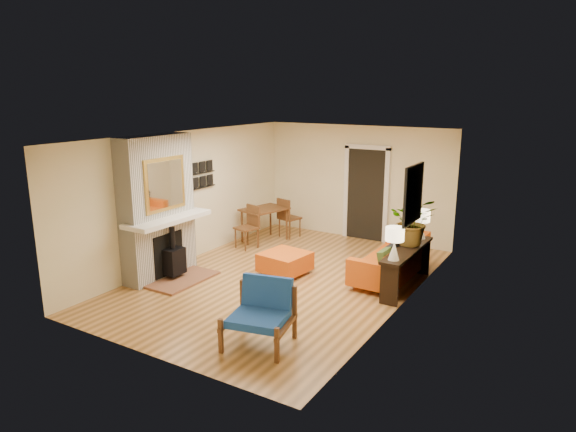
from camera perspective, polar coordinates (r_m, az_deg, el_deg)
name	(u,v)px	position (r m, az deg, el deg)	size (l,w,h in m)	color
room_shell	(371,192)	(11.12, 9.22, 2.64)	(6.50, 6.50, 6.50)	tan
fireplace	(159,211)	(9.55, -14.14, 0.55)	(1.09, 1.68, 2.60)	white
sofa	(394,261)	(9.56, 11.72, -4.90)	(0.88, 2.00, 0.78)	silver
ottoman	(285,262)	(9.66, -0.34, -5.09)	(0.89, 0.89, 0.40)	silver
blue_chair	(262,309)	(7.09, -2.93, -10.29)	(0.99, 0.98, 0.88)	brown
dining_table	(267,215)	(11.59, -2.40, 0.07)	(1.05, 1.77, 0.93)	brown
console_table	(407,257)	(9.09, 13.12, -4.42)	(0.34, 1.85, 0.72)	black
lamp_near	(395,240)	(8.30, 11.75, -2.58)	(0.30, 0.30, 0.54)	white
lamp_far	(421,221)	(9.60, 14.61, -0.50)	(0.30, 0.30, 0.54)	white
houseplant	(413,221)	(9.15, 13.73, -0.54)	(0.78, 0.68, 0.87)	#1E5919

